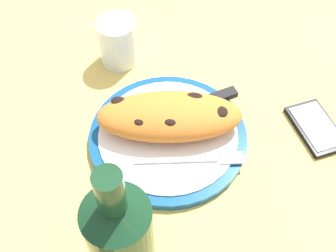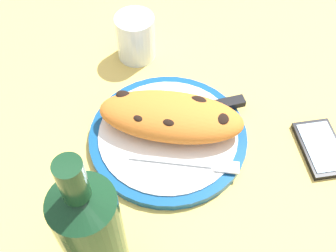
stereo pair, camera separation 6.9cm
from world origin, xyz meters
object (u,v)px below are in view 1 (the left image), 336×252
Objects in this scene: calzone at (170,116)px; wine_bottle at (122,243)px; fork at (201,159)px; smartphone at (316,127)px; knife at (200,104)px; plate at (168,136)px; water_glass at (118,44)px.

calzone is 0.97× the size of wine_bottle.
fork is 1.48× the size of smartphone.
knife is 0.77× the size of wine_bottle.
knife reaches higher than plate.
wine_bottle is at bearing -135.11° from fork.
smartphone is 41.77cm from wine_bottle.
wine_bottle reaches higher than water_glass.
smartphone is 0.44× the size of wine_bottle.
fork is 0.84× the size of knife.
fork is 0.65× the size of wine_bottle.
water_glass is at bearing 82.24° from wine_bottle.
fork is (4.00, -6.50, 1.11)cm from plate.
water_glass is (-4.90, 21.51, 3.19)cm from plate.
plate is 1.04× the size of calzone.
calzone reaches higher than fork.
fork is 22.71cm from wine_bottle.
wine_bottle is (-36.60, -17.12, 10.59)cm from smartphone.
wine_bottle reaches higher than knife.
calzone is at bearing -153.91° from knife.
wine_bottle is at bearing -154.93° from smartphone.
calzone is 1.26× the size of knife.
fork is 22.07cm from smartphone.
water_glass is (-30.79, 25.55, 3.47)cm from smartphone.
water_glass is (-8.89, 28.01, 2.08)cm from fork.
water_glass is at bearing 125.15° from knife.
knife is at bearing 55.33° from wine_bottle.
plate is 2.93× the size of water_glass.
smartphone is (25.30, -5.40, -4.02)cm from calzone.
plate reaches higher than smartphone.
knife is (7.06, 4.53, 1.40)cm from plate.
wine_bottle reaches higher than smartphone.
calzone reaches higher than plate.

